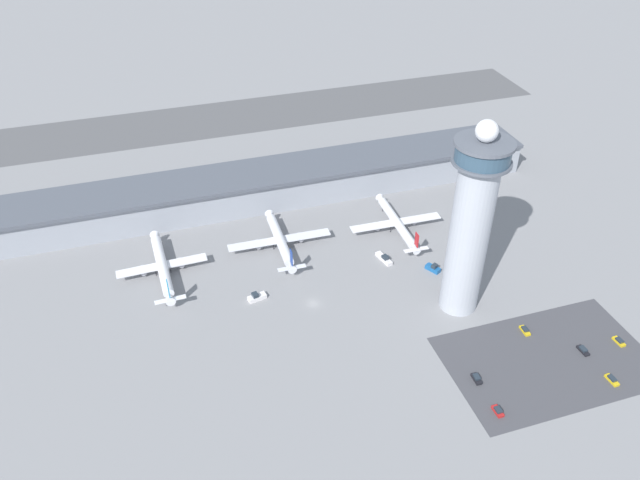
% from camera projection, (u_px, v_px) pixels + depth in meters
% --- Properties ---
extents(ground_plane, '(1000.00, 1000.00, 0.00)m').
position_uv_depth(ground_plane, '(313.00, 304.00, 214.73)').
color(ground_plane, gray).
extents(terminal_building, '(232.94, 25.00, 14.64)m').
position_uv_depth(terminal_building, '(265.00, 186.00, 264.50)').
color(terminal_building, '#9399A3').
rests_on(terminal_building, ground).
extents(runway_strip, '(349.41, 44.00, 0.01)m').
position_uv_depth(runway_strip, '(228.00, 118.00, 336.86)').
color(runway_strip, '#515154').
rests_on(runway_strip, ground).
extents(control_tower, '(17.84, 17.84, 68.75)m').
position_uv_depth(control_tower, '(471.00, 223.00, 194.54)').
color(control_tower, '#ADB2BC').
rests_on(control_tower, ground).
extents(parking_lot_surface, '(64.00, 40.00, 0.01)m').
position_uv_depth(parking_lot_surface, '(548.00, 360.00, 193.49)').
color(parking_lot_surface, '#424247').
rests_on(parking_lot_surface, ground).
extents(airplane_gate_alpha, '(32.70, 41.83, 11.91)m').
position_uv_depth(airplane_gate_alpha, '(162.00, 266.00, 225.48)').
color(airplane_gate_alpha, white).
rests_on(airplane_gate_alpha, ground).
extents(airplane_gate_bravo, '(40.06, 38.50, 11.78)m').
position_uv_depth(airplane_gate_bravo, '(280.00, 240.00, 238.48)').
color(airplane_gate_bravo, silver).
rests_on(airplane_gate_bravo, ground).
extents(airplane_gate_charlie, '(37.65, 39.97, 11.51)m').
position_uv_depth(airplane_gate_charlie, '(397.00, 223.00, 247.53)').
color(airplane_gate_charlie, white).
rests_on(airplane_gate_charlie, ground).
extents(service_truck_catering, '(4.82, 6.13, 2.92)m').
position_uv_depth(service_truck_catering, '(433.00, 268.00, 229.03)').
color(service_truck_catering, black).
rests_on(service_truck_catering, ground).
extents(service_truck_fuel, '(4.02, 8.74, 2.48)m').
position_uv_depth(service_truck_fuel, '(384.00, 258.00, 234.04)').
color(service_truck_fuel, black).
rests_on(service_truck_fuel, ground).
extents(service_truck_baggage, '(6.86, 3.89, 2.83)m').
position_uv_depth(service_truck_baggage, '(257.00, 297.00, 216.00)').
color(service_truck_baggage, black).
rests_on(service_truck_baggage, ground).
extents(car_grey_coupe, '(1.99, 4.61, 1.41)m').
position_uv_depth(car_grey_coupe, '(525.00, 330.00, 203.32)').
color(car_grey_coupe, black).
rests_on(car_grey_coupe, ground).
extents(car_maroon_suv, '(2.00, 4.54, 1.42)m').
position_uv_depth(car_maroon_suv, '(619.00, 341.00, 199.26)').
color(car_maroon_suv, black).
rests_on(car_maroon_suv, ground).
extents(car_navy_sedan, '(1.93, 4.21, 1.50)m').
position_uv_depth(car_navy_sedan, '(498.00, 411.00, 176.83)').
color(car_navy_sedan, black).
rests_on(car_navy_sedan, ground).
extents(car_black_suv, '(2.00, 4.62, 1.38)m').
position_uv_depth(car_black_suv, '(583.00, 350.00, 196.11)').
color(car_black_suv, black).
rests_on(car_black_suv, ground).
extents(car_yellow_taxi, '(2.05, 4.41, 1.56)m').
position_uv_depth(car_yellow_taxi, '(476.00, 378.00, 186.59)').
color(car_yellow_taxi, black).
rests_on(car_yellow_taxi, ground).
extents(car_green_van, '(1.96, 4.80, 1.47)m').
position_uv_depth(car_green_van, '(612.00, 380.00, 186.21)').
color(car_green_van, black).
rests_on(car_green_van, ground).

